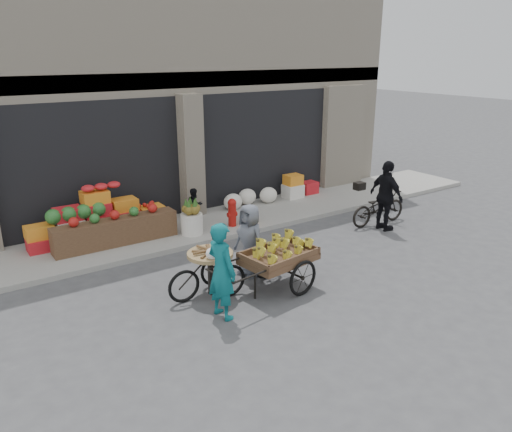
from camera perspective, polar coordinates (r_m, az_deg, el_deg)
ground at (r=9.76m, az=6.55°, el=-7.94°), size 80.00×80.00×0.00m
sidewalk at (r=12.86m, az=-5.33°, el=-0.97°), size 18.00×2.20×0.12m
building at (r=15.74m, az=-12.88°, el=14.54°), size 14.00×6.45×7.00m
fruit_display at (r=12.01m, az=-16.49°, el=-0.02°), size 3.10×1.12×1.24m
pineapple_bin at (r=12.01m, az=-7.34°, el=-0.90°), size 0.52×0.52×0.50m
fire_hydrant at (r=12.43m, az=-2.75°, el=0.55°), size 0.22×0.22×0.71m
orange_bucket at (r=12.72m, az=-0.69°, el=-0.12°), size 0.32×0.32×0.30m
right_bay_goods at (r=14.59m, az=2.50°, el=2.87°), size 3.35×0.60×0.70m
seated_person at (r=12.63m, az=-7.01°, el=1.11°), size 0.51×0.43×0.93m
banana_cart at (r=9.27m, az=2.41°, el=-4.51°), size 2.41×1.24×0.96m
vendor_woman at (r=8.31m, az=-3.95°, el=-6.27°), size 0.50×0.67×1.69m
tricycle_cart at (r=9.18m, az=-5.27°, el=-5.73°), size 1.42×0.85×0.95m
vendor_grey at (r=9.88m, az=-0.73°, el=-2.77°), size 0.59×0.79×1.48m
bicycle at (r=13.28m, az=13.80°, el=0.97°), size 1.74×0.68×0.90m
cyclist at (r=12.77m, az=14.65°, el=2.22°), size 0.48×1.05×1.77m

